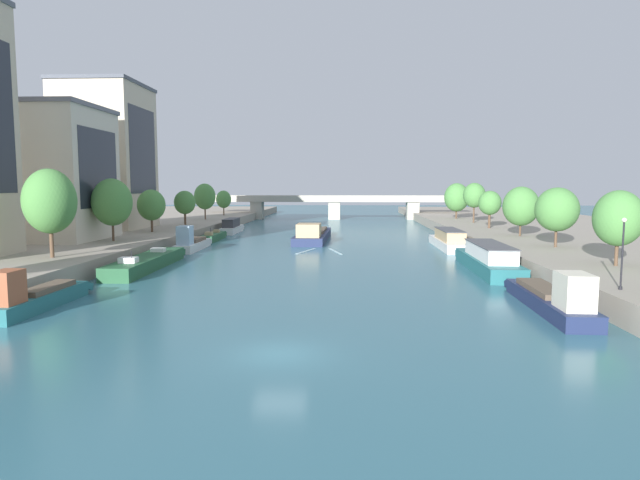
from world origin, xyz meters
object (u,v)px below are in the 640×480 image
at_px(moored_boat_right_downstream, 488,259).
at_px(tree_left_by_lamp, 112,202).
at_px(moored_boat_left_downstream, 214,237).
at_px(tree_right_by_lamp, 490,203).
at_px(barge_midriver, 313,234).
at_px(tree_right_second, 474,195).
at_px(tree_right_end_of_row, 618,218).
at_px(tree_right_midway, 557,210).
at_px(lamppost_right_bank, 623,250).
at_px(moored_boat_right_upstream, 552,298).
at_px(moored_boat_left_second, 36,297).
at_px(moored_boat_left_end, 192,243).
at_px(moored_boat_left_gap_after, 232,227).
at_px(moored_boat_right_second, 449,240).
at_px(tree_left_end_of_row, 185,203).
at_px(bridge_far, 334,204).
at_px(tree_right_third, 457,197).
at_px(tree_left_third, 224,199).
at_px(tree_right_nearest, 521,206).
at_px(tree_left_far, 50,201).
at_px(tree_left_distant, 151,205).
at_px(tree_left_second, 205,197).

height_order(moored_boat_right_downstream, tree_left_by_lamp, tree_left_by_lamp).
relative_size(moored_boat_left_downstream, tree_right_by_lamp, 1.84).
height_order(barge_midriver, tree_right_second, tree_right_second).
xyz_separation_m(tree_left_by_lamp, tree_right_end_of_row, (48.36, -16.83, -0.68)).
bearing_deg(tree_right_midway, lamppost_right_bank, -101.78).
height_order(moored_boat_right_upstream, tree_right_midway, tree_right_midway).
bearing_deg(tree_right_by_lamp, moored_boat_left_downstream, -174.97).
height_order(moored_boat_left_downstream, moored_boat_right_upstream, moored_boat_right_upstream).
relative_size(moored_boat_left_second, moored_boat_left_downstream, 1.01).
bearing_deg(moored_boat_left_end, moored_boat_left_gap_after, 90.75).
distance_m(moored_boat_right_second, tree_right_end_of_row, 27.89).
height_order(tree_left_end_of_row, tree_right_end_of_row, tree_right_end_of_row).
bearing_deg(bridge_far, tree_right_midway, -71.07).
bearing_deg(tree_left_by_lamp, bridge_far, 70.89).
relative_size(moored_boat_right_downstream, tree_right_third, 2.40).
height_order(moored_boat_right_second, tree_left_third, tree_left_third).
height_order(tree_left_by_lamp, tree_left_end_of_row, tree_left_by_lamp).
xyz_separation_m(barge_midriver, tree_right_third, (26.23, 26.90, 4.91)).
distance_m(moored_boat_left_end, moored_boat_right_downstream, 35.85).
bearing_deg(tree_right_nearest, tree_right_midway, -91.04).
height_order(moored_boat_left_gap_after, tree_left_by_lamp, tree_left_by_lamp).
bearing_deg(bridge_far, tree_right_by_lamp, -62.58).
distance_m(tree_left_far, bridge_far, 86.14).
bearing_deg(tree_right_by_lamp, tree_left_distant, -169.45).
bearing_deg(bridge_far, moored_boat_left_second, -100.00).
bearing_deg(tree_left_distant, moored_boat_left_end, -42.68).
bearing_deg(moored_boat_left_gap_after, moored_boat_left_downstream, -90.19).
relative_size(moored_boat_right_upstream, tree_right_end_of_row, 2.18).
bearing_deg(moored_boat_left_downstream, moored_boat_right_upstream, -53.04).
height_order(moored_boat_left_downstream, tree_left_far, tree_left_far).
bearing_deg(tree_left_third, moored_boat_right_upstream, -63.66).
relative_size(tree_right_second, lamppost_right_bank, 1.55).
bearing_deg(tree_left_by_lamp, tree_right_third, 43.29).
bearing_deg(bridge_far, tree_left_second, -129.44).
height_order(moored_boat_right_upstream, tree_right_second, tree_right_second).
bearing_deg(tree_right_nearest, barge_midriver, 160.08).
bearing_deg(tree_left_third, moored_boat_right_second, -48.61).
bearing_deg(tree_left_distant, moored_boat_left_gap_after, 67.79).
bearing_deg(moored_boat_left_end, moored_boat_left_downstream, 91.70).
xyz_separation_m(tree_left_far, bridge_far, (22.98, 82.96, -3.03)).
xyz_separation_m(tree_left_far, tree_left_end_of_row, (-0.40, 40.55, -1.37)).
xyz_separation_m(moored_boat_right_downstream, tree_left_end_of_row, (-39.85, 35.51, 4.18)).
relative_size(barge_midriver, tree_left_by_lamp, 2.90).
bearing_deg(tree_right_second, tree_left_distant, -156.45).
distance_m(moored_boat_right_second, tree_right_by_lamp, 15.22).
bearing_deg(tree_right_by_lamp, bridge_far, 117.42).
bearing_deg(lamppost_right_bank, moored_boat_left_gap_after, 122.53).
height_order(tree_left_far, tree_right_second, tree_left_far).
bearing_deg(tree_right_nearest, tree_left_far, -154.45).
relative_size(moored_boat_left_second, tree_left_end_of_row, 1.87).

